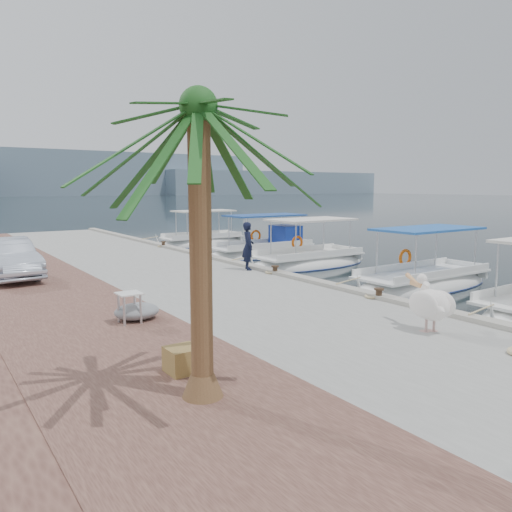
{
  "coord_description": "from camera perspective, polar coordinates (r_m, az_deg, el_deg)",
  "views": [
    {
      "loc": [
        -11.16,
        -13.07,
        3.71
      ],
      "look_at": [
        -1.0,
        1.8,
        1.2
      ],
      "focal_mm": 35.0,
      "sensor_mm": 36.0,
      "label": 1
    }
  ],
  "objects": [
    {
      "name": "pelican",
      "position": [
        11.79,
        19.29,
        -5.12
      ],
      "size": [
        0.91,
        1.57,
        1.24
      ],
      "color": "tan",
      "rests_on": "concrete_quay"
    },
    {
      "name": "wooden_crate",
      "position": [
        8.96,
        -8.37,
        -11.64
      ],
      "size": [
        0.55,
        0.55,
        0.44
      ],
      "primitive_type": "cube",
      "color": "brown",
      "rests_on": "cobblestone_strip"
    },
    {
      "name": "ground",
      "position": [
        17.58,
        6.02,
        -4.29
      ],
      "size": [
        400.0,
        400.0,
        0.0
      ],
      "primitive_type": "plane",
      "color": "black",
      "rests_on": "ground"
    },
    {
      "name": "fishing_caique_d",
      "position": [
        26.82,
        0.91,
        0.4
      ],
      "size": [
        7.0,
        2.27,
        2.83
      ],
      "color": "white",
      "rests_on": "ground"
    },
    {
      "name": "date_palm",
      "position": [
        7.46,
        -6.6,
        16.36
      ],
      "size": [
        4.6,
        4.6,
        5.25
      ],
      "color": "brown",
      "rests_on": "cobblestone_strip"
    },
    {
      "name": "distant_hills",
      "position": [
        218.43,
        -23.86,
        8.29
      ],
      "size": [
        330.0,
        60.0,
        18.0
      ],
      "color": "slate",
      "rests_on": "ground"
    },
    {
      "name": "mooring_bollards",
      "position": [
        18.39,
        2.19,
        -1.51
      ],
      "size": [
        0.28,
        20.28,
        0.33
      ],
      "color": "black",
      "rests_on": "concrete_quay"
    },
    {
      "name": "concrete_quay",
      "position": [
        20.12,
        -9.91,
        -2.08
      ],
      "size": [
        6.0,
        40.0,
        0.5
      ],
      "primitive_type": "cube",
      "color": "gray",
      "rests_on": "ground"
    },
    {
      "name": "fisherman",
      "position": [
        19.3,
        -0.91,
        1.15
      ],
      "size": [
        0.66,
        0.79,
        1.86
      ],
      "primitive_type": "imported",
      "rotation": [
        0.0,
        0.0,
        1.2
      ],
      "color": "black",
      "rests_on": "concrete_quay"
    },
    {
      "name": "tarp_bundle",
      "position": [
        12.54,
        -13.46,
        -6.17
      ],
      "size": [
        1.1,
        0.9,
        0.4
      ],
      "primitive_type": "ellipsoid",
      "color": "gray",
      "rests_on": "cobblestone_strip"
    },
    {
      "name": "fishing_caique_c",
      "position": [
        23.49,
        5.94,
        -0.88
      ],
      "size": [
        6.57,
        2.5,
        2.83
      ],
      "color": "white",
      "rests_on": "ground"
    },
    {
      "name": "folding_table",
      "position": [
        12.19,
        -14.28,
        -5.05
      ],
      "size": [
        0.55,
        0.55,
        0.73
      ],
      "color": "silver",
      "rests_on": "cobblestone_strip"
    },
    {
      "name": "parked_car",
      "position": [
        19.59,
        -26.51,
        -0.25
      ],
      "size": [
        1.78,
        4.37,
        1.41
      ],
      "primitive_type": "imported",
      "rotation": [
        0.0,
        0.0,
        0.07
      ],
      "color": "silver",
      "rests_on": "cobblestone_strip"
    },
    {
      "name": "quay_curb",
      "position": [
        21.35,
        -3.13,
        -0.56
      ],
      "size": [
        0.44,
        40.0,
        0.12
      ],
      "primitive_type": "cube",
      "color": "gray",
      "rests_on": "concrete_quay"
    },
    {
      "name": "cobblestone_strip",
      "position": [
        18.66,
        -24.03,
        -3.44
      ],
      "size": [
        4.0,
        40.0,
        0.5
      ],
      "primitive_type": "cube",
      "color": "brown",
      "rests_on": "ground"
    },
    {
      "name": "fishing_caique_b",
      "position": [
        19.32,
        18.49,
        -3.17
      ],
      "size": [
        6.88,
        2.29,
        2.83
      ],
      "color": "white",
      "rests_on": "ground"
    },
    {
      "name": "fishing_caique_e",
      "position": [
        31.76,
        -6.19,
        1.41
      ],
      "size": [
        6.25,
        2.11,
        2.83
      ],
      "color": "white",
      "rests_on": "ground"
    }
  ]
}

